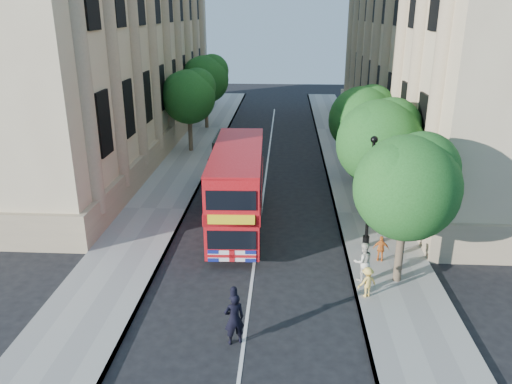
% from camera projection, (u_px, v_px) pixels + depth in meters
% --- Properties ---
extents(ground, '(120.00, 120.00, 0.00)m').
position_uv_depth(ground, '(247.00, 321.00, 17.52)').
color(ground, black).
rests_on(ground, ground).
extents(pavement_right, '(3.50, 80.00, 0.12)m').
position_uv_depth(pavement_right, '(369.00, 214.00, 26.56)').
color(pavement_right, gray).
rests_on(pavement_right, ground).
extents(pavement_left, '(3.50, 80.00, 0.12)m').
position_uv_depth(pavement_left, '(156.00, 209.00, 27.20)').
color(pavement_left, gray).
rests_on(pavement_left, ground).
extents(building_right, '(12.00, 38.00, 18.00)m').
position_uv_depth(building_right, '(461.00, 29.00, 36.17)').
color(building_right, tan).
rests_on(building_right, ground).
extents(building_left, '(12.00, 38.00, 18.00)m').
position_uv_depth(building_left, '(89.00, 28.00, 37.71)').
color(building_left, tan).
rests_on(building_left, ground).
extents(tree_right_near, '(4.00, 4.00, 6.08)m').
position_uv_depth(tree_right_near, '(408.00, 182.00, 18.58)').
color(tree_right_near, '#473828').
rests_on(tree_right_near, ground).
extents(tree_right_mid, '(4.20, 4.20, 6.37)m').
position_uv_depth(tree_right_mid, '(381.00, 138.00, 24.14)').
color(tree_right_mid, '#473828').
rests_on(tree_right_mid, ground).
extents(tree_right_far, '(4.00, 4.00, 6.15)m').
position_uv_depth(tree_right_far, '(363.00, 116.00, 29.81)').
color(tree_right_far, '#473828').
rests_on(tree_right_far, ground).
extents(tree_left_far, '(4.00, 4.00, 6.30)m').
position_uv_depth(tree_left_far, '(189.00, 94.00, 36.99)').
color(tree_left_far, '#473828').
rests_on(tree_left_far, ground).
extents(tree_left_back, '(4.20, 4.20, 6.65)m').
position_uv_depth(tree_left_back, '(206.00, 77.00, 44.40)').
color(tree_left_back, '#473828').
rests_on(tree_left_back, ground).
extents(lamp_post, '(0.32, 0.32, 5.16)m').
position_uv_depth(lamp_post, '(369.00, 197.00, 22.01)').
color(lamp_post, black).
rests_on(lamp_post, pavement_right).
extents(double_decker_bus, '(2.62, 8.80, 4.03)m').
position_uv_depth(double_decker_bus, '(238.00, 186.00, 24.24)').
color(double_decker_bus, '#AC0B11').
rests_on(double_decker_bus, ground).
extents(box_van, '(2.32, 5.57, 3.18)m').
position_uv_depth(box_van, '(234.00, 166.00, 29.74)').
color(box_van, black).
rests_on(box_van, ground).
extents(police_constable, '(0.79, 0.66, 1.84)m').
position_uv_depth(police_constable, '(234.00, 319.00, 16.07)').
color(police_constable, black).
rests_on(police_constable, ground).
extents(woman_pedestrian, '(0.92, 0.80, 1.62)m').
position_uv_depth(woman_pedestrian, '(363.00, 262.00, 19.71)').
color(woman_pedestrian, beige).
rests_on(woman_pedestrian, pavement_right).
extents(child_a, '(0.71, 0.38, 1.15)m').
position_uv_depth(child_a, '(381.00, 249.00, 21.30)').
color(child_a, orange).
rests_on(child_a, pavement_right).
extents(child_b, '(0.89, 0.74, 1.20)m').
position_uv_depth(child_b, '(367.00, 282.00, 18.64)').
color(child_b, '#FBCA55').
rests_on(child_b, pavement_right).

